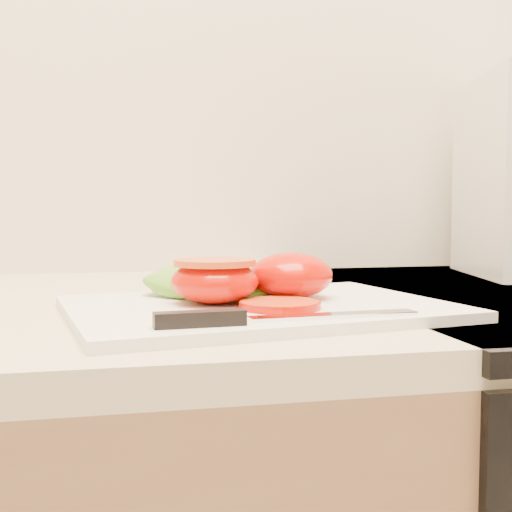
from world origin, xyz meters
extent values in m
cube|color=beige|center=(0.00, 1.98, 1.35)|extent=(4.00, 0.05, 2.70)
cube|color=beige|center=(0.00, 1.68, 0.92)|extent=(3.92, 0.65, 0.03)
cube|color=silver|center=(0.05, 1.54, 0.94)|extent=(0.39, 0.31, 0.01)
ellipsoid|color=red|center=(0.09, 1.57, 0.96)|extent=(0.09, 0.09, 0.05)
ellipsoid|color=red|center=(0.01, 1.55, 0.96)|extent=(0.09, 0.09, 0.04)
cylinder|color=red|center=(0.01, 1.55, 0.98)|extent=(0.08, 0.08, 0.01)
cylinder|color=#DC541B|center=(0.06, 1.50, 0.94)|extent=(0.07, 0.07, 0.01)
ellipsoid|color=#64B32F|center=(0.02, 1.61, 0.95)|extent=(0.18, 0.14, 0.03)
cube|color=silver|center=(0.09, 1.45, 0.94)|extent=(0.15, 0.03, 0.00)
cube|color=black|center=(-0.02, 1.43, 0.95)|extent=(0.07, 0.02, 0.01)
camera|label=1|loc=(-0.08, 0.94, 1.03)|focal=45.00mm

